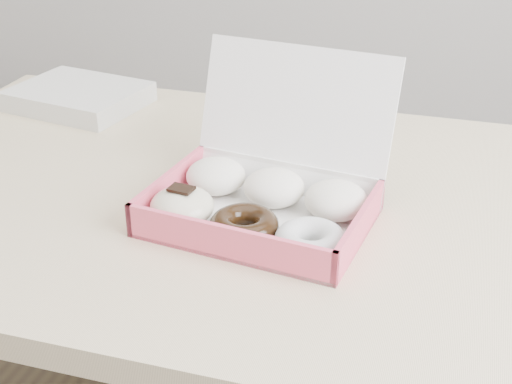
# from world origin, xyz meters

# --- Properties ---
(table) EXTENTS (1.20, 0.80, 0.75)m
(table) POSITION_xyz_m (0.00, 0.00, 0.67)
(table) COLOR tan
(table) RESTS_ON ground
(donut_box) EXTENTS (0.33, 0.31, 0.21)m
(donut_box) POSITION_xyz_m (0.08, -0.06, 0.78)
(donut_box) COLOR white
(donut_box) RESTS_ON table
(newspapers) EXTENTS (0.27, 0.23, 0.04)m
(newspapers) POSITION_xyz_m (-0.39, 0.26, 0.77)
(newspapers) COLOR silver
(newspapers) RESTS_ON table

